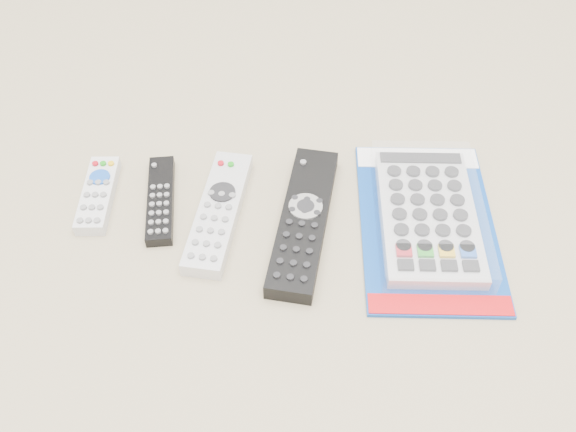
{
  "coord_description": "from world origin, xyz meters",
  "views": [
    {
      "loc": [
        0.01,
        -0.54,
        0.66
      ],
      "look_at": [
        0.03,
        0.02,
        0.01
      ],
      "focal_mm": 40.0,
      "sensor_mm": 36.0,
      "label": 1
    }
  ],
  "objects_px": {
    "remote_slim_black": "(161,200)",
    "jumbo_remote_packaged": "(428,214)",
    "remote_silver_dvd": "(219,212)",
    "remote_small_grey": "(98,194)",
    "remote_large_black": "(304,220)"
  },
  "relations": [
    {
      "from": "remote_silver_dvd",
      "to": "jumbo_remote_packaged",
      "type": "height_order",
      "value": "jumbo_remote_packaged"
    },
    {
      "from": "remote_small_grey",
      "to": "remote_slim_black",
      "type": "bearing_deg",
      "value": -6.46
    },
    {
      "from": "remote_silver_dvd",
      "to": "jumbo_remote_packaged",
      "type": "bearing_deg",
      "value": 6.87
    },
    {
      "from": "remote_small_grey",
      "to": "remote_silver_dvd",
      "type": "bearing_deg",
      "value": -11.64
    },
    {
      "from": "remote_slim_black",
      "to": "jumbo_remote_packaged",
      "type": "relative_size",
      "value": 0.52
    },
    {
      "from": "remote_slim_black",
      "to": "remote_silver_dvd",
      "type": "relative_size",
      "value": 0.73
    },
    {
      "from": "remote_small_grey",
      "to": "remote_large_black",
      "type": "bearing_deg",
      "value": -10.56
    },
    {
      "from": "remote_silver_dvd",
      "to": "remote_slim_black",
      "type": "bearing_deg",
      "value": 172.5
    },
    {
      "from": "remote_small_grey",
      "to": "remote_silver_dvd",
      "type": "xyz_separation_m",
      "value": [
        0.17,
        -0.04,
        0.0
      ]
    },
    {
      "from": "remote_silver_dvd",
      "to": "jumbo_remote_packaged",
      "type": "distance_m",
      "value": 0.28
    },
    {
      "from": "remote_slim_black",
      "to": "remote_silver_dvd",
      "type": "xyz_separation_m",
      "value": [
        0.08,
        -0.03,
        0.0
      ]
    },
    {
      "from": "remote_slim_black",
      "to": "jumbo_remote_packaged",
      "type": "xyz_separation_m",
      "value": [
        0.36,
        -0.05,
        0.01
      ]
    },
    {
      "from": "remote_small_grey",
      "to": "remote_slim_black",
      "type": "height_order",
      "value": "remote_small_grey"
    },
    {
      "from": "remote_slim_black",
      "to": "remote_silver_dvd",
      "type": "distance_m",
      "value": 0.09
    },
    {
      "from": "remote_slim_black",
      "to": "remote_silver_dvd",
      "type": "height_order",
      "value": "remote_silver_dvd"
    }
  ]
}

